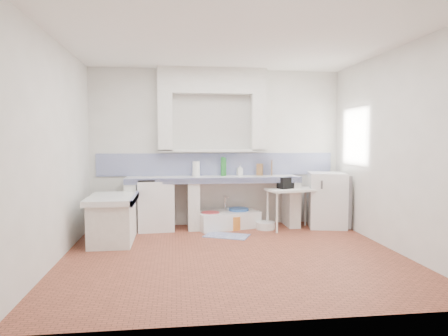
{
  "coord_description": "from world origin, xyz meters",
  "views": [
    {
      "loc": [
        -0.77,
        -5.22,
        1.54
      ],
      "look_at": [
        0.0,
        1.0,
        1.1
      ],
      "focal_mm": 32.14,
      "sensor_mm": 36.0,
      "label": 1
    }
  ],
  "objects": [
    {
      "name": "counter_lip",
      "position": [
        -0.1,
        1.42,
        0.86
      ],
      "size": [
        3.0,
        0.04,
        0.1
      ],
      "primitive_type": "cube",
      "color": "navy",
      "rests_on": "ground"
    },
    {
      "name": "wall_right",
      "position": [
        2.25,
        0.0,
        1.4
      ],
      "size": [
        0.0,
        4.5,
        4.5
      ],
      "primitive_type": "plane",
      "rotation": [
        1.57,
        0.0,
        -1.57
      ],
      "color": "white",
      "rests_on": "ground"
    },
    {
      "name": "water_bottle_a",
      "position": [
        -0.01,
        1.85,
        0.14
      ],
      "size": [
        0.08,
        0.08,
        0.28
      ],
      "primitive_type": "cylinder",
      "rotation": [
        0.0,
        0.0,
        -0.06
      ],
      "color": "silver",
      "rests_on": "ground"
    },
    {
      "name": "bucket_blue",
      "position": [
        0.35,
        1.73,
        0.17
      ],
      "size": [
        0.45,
        0.45,
        0.33
      ],
      "primitive_type": "cylinder",
      "rotation": [
        0.0,
        0.0,
        0.36
      ],
      "color": "#3161B1",
      "rests_on": "ground"
    },
    {
      "name": "counter_pier_left",
      "position": [
        -1.5,
        1.7,
        0.41
      ],
      "size": [
        0.2,
        0.55,
        0.82
      ],
      "primitive_type": "cube",
      "color": "white",
      "rests_on": "ground"
    },
    {
      "name": "rug",
      "position": [
        0.05,
        1.06,
        0.01
      ],
      "size": [
        0.79,
        0.65,
        0.01
      ],
      "primitive_type": "cube",
      "rotation": [
        0.0,
        0.0,
        -0.43
      ],
      "color": "navy",
      "rests_on": "ground"
    },
    {
      "name": "backsplash",
      "position": [
        0.0,
        1.99,
        1.1
      ],
      "size": [
        4.27,
        0.03,
        0.4
      ],
      "primitive_type": "cube",
      "color": "navy",
      "rests_on": "ground"
    },
    {
      "name": "stove",
      "position": [
        -1.1,
        1.68,
        0.43
      ],
      "size": [
        0.64,
        0.62,
        0.85
      ],
      "primitive_type": "cube",
      "rotation": [
        0.0,
        0.0,
        0.07
      ],
      "color": "white",
      "rests_on": "ground"
    },
    {
      "name": "alcove_mass",
      "position": [
        -0.1,
        1.88,
        2.58
      ],
      "size": [
        1.9,
        0.25,
        0.45
      ],
      "primitive_type": "cube",
      "color": "white",
      "rests_on": "ground"
    },
    {
      "name": "green_bottle_a",
      "position": [
        0.08,
        1.84,
        1.07
      ],
      "size": [
        0.09,
        0.09,
        0.34
      ],
      "primitive_type": "cylinder",
      "rotation": [
        0.0,
        0.0,
        -0.24
      ],
      "color": "#206D29",
      "rests_on": "counter_slab"
    },
    {
      "name": "counter_pier_mid",
      "position": [
        -0.45,
        1.7,
        0.41
      ],
      "size": [
        0.2,
        0.55,
        0.82
      ],
      "primitive_type": "cube",
      "color": "white",
      "rests_on": "ground"
    },
    {
      "name": "basin_white",
      "position": [
        0.78,
        1.47,
        0.06
      ],
      "size": [
        0.36,
        0.36,
        0.12
      ],
      "primitive_type": "cylinder",
      "rotation": [
        0.0,
        0.0,
        0.12
      ],
      "color": "white",
      "rests_on": "ground"
    },
    {
      "name": "paper_towel",
      "position": [
        -0.39,
        1.85,
        1.03
      ],
      "size": [
        0.17,
        0.17,
        0.26
      ],
      "primitive_type": "cylinder",
      "rotation": [
        0.0,
        0.0,
        0.4
      ],
      "color": "white",
      "rests_on": "counter_slab"
    },
    {
      "name": "green_bottle_b",
      "position": [
        0.11,
        1.85,
        1.06
      ],
      "size": [
        0.07,
        0.07,
        0.32
      ],
      "primitive_type": "cylinder",
      "rotation": [
        0.0,
        0.0,
        0.0
      ],
      "color": "#206D29",
      "rests_on": "counter_slab"
    },
    {
      "name": "bucket_orange",
      "position": [
        0.24,
        1.53,
        0.12
      ],
      "size": [
        0.29,
        0.29,
        0.23
      ],
      "primitive_type": "cylinder",
      "rotation": [
        0.0,
        0.0,
        -0.15
      ],
      "color": "orange",
      "rests_on": "ground"
    },
    {
      "name": "counter_pier_right",
      "position": [
        1.3,
        1.7,
        0.41
      ],
      "size": [
        0.2,
        0.55,
        0.82
      ],
      "primitive_type": "cube",
      "color": "white",
      "rests_on": "ground"
    },
    {
      "name": "side_table",
      "position": [
        1.23,
        1.42,
        0.35
      ],
      "size": [
        0.92,
        0.63,
        0.04
      ],
      "primitive_type": "cube",
      "rotation": [
        0.0,
        0.0,
        0.2
      ],
      "color": "white",
      "rests_on": "ground"
    },
    {
      "name": "knife_block",
      "position": [
        0.76,
        1.85,
        1.01
      ],
      "size": [
        0.13,
        0.12,
        0.21
      ],
      "primitive_type": "cube",
      "rotation": [
        0.0,
        0.0,
        -0.43
      ],
      "color": "olive",
      "rests_on": "counter_slab"
    },
    {
      "name": "ceiling",
      "position": [
        0.0,
        0.0,
        2.8
      ],
      "size": [
        4.5,
        4.5,
        0.0
      ],
      "primitive_type": "plane",
      "rotation": [
        3.14,
        0.0,
        0.0
      ],
      "color": "white",
      "rests_on": "ground"
    },
    {
      "name": "peninsula_base",
      "position": [
        -1.7,
        0.9,
        0.31
      ],
      "size": [
        0.6,
        1.0,
        0.62
      ],
      "primitive_type": "cube",
      "color": "white",
      "rests_on": "ground"
    },
    {
      "name": "sink",
      "position": [
        0.13,
        1.69,
        0.13
      ],
      "size": [
        1.2,
        0.87,
        0.26
      ],
      "primitive_type": "cube",
      "rotation": [
        0.0,
        0.0,
        0.29
      ],
      "color": "white",
      "rests_on": "ground"
    },
    {
      "name": "peninsula_lip",
      "position": [
        -1.37,
        0.9,
        0.66
      ],
      "size": [
        0.04,
        1.1,
        0.1
      ],
      "primitive_type": "cube",
      "color": "navy",
      "rests_on": "ground"
    },
    {
      "name": "water_bottle_b",
      "position": [
        0.19,
        1.85,
        0.17
      ],
      "size": [
        0.11,
        0.11,
        0.33
      ],
      "primitive_type": "cylinder",
      "rotation": [
        0.0,
        0.0,
        -0.34
      ],
      "color": "silver",
      "rests_on": "ground"
    },
    {
      "name": "floor",
      "position": [
        0.0,
        0.0,
        0.0
      ],
      "size": [
        4.5,
        4.5,
        0.0
      ],
      "primitive_type": "plane",
      "color": "#994A33",
      "rests_on": "ground"
    },
    {
      "name": "soap_bottle",
      "position": [
        0.39,
        1.85,
        1.0
      ],
      "size": [
        0.11,
        0.11,
        0.21
      ],
      "primitive_type": "imported",
      "rotation": [
        0.0,
        0.0,
        0.22
      ],
      "color": "white",
      "rests_on": "counter_slab"
    },
    {
      "name": "cutting_board",
      "position": [
        0.98,
        1.85,
        1.04
      ],
      "size": [
        0.07,
        0.2,
        0.27
      ],
      "primitive_type": "cube",
      "rotation": [
        0.0,
        0.0,
        -0.28
      ],
      "color": "olive",
      "rests_on": "counter_slab"
    },
    {
      "name": "window_frame",
      "position": [
        2.42,
        1.2,
        1.6
      ],
      "size": [
        0.35,
        0.86,
        1.06
      ],
      "primitive_type": "cube",
      "color": "#341E10",
      "rests_on": "ground"
    },
    {
      "name": "peninsula_top",
      "position": [
        -1.7,
        0.9,
        0.66
      ],
      "size": [
        0.7,
        1.1,
        0.08
      ],
      "primitive_type": "cube",
      "color": "white",
      "rests_on": "ground"
    },
    {
      "name": "black_bag",
      "position": [
        1.16,
        1.47,
        0.8
      ],
      "size": [
        0.36,
        0.29,
        0.2
      ],
      "primitive_type": "cube",
      "rotation": [
        0.0,
        0.0,
        0.42
      ],
      "color": "black",
      "rests_on": "side_table"
    },
    {
      "name": "lace_valance",
      "position": [
        2.28,
        1.2,
        1.98
      ],
      "size": [
        0.01,
        0.84,
        0.24
      ],
      "primitive_type": "cube",
      "color": "white",
      "rests_on": "ground"
    },
    {
      "name": "bucket_red",
      "position": [
        -0.16,
        1.58,
        0.15
      ],
      "size": [
        0.39,
        0.39,
        0.3
      ],
      "primitive_type": "cylinder",
      "rotation": [
        0.0,
        0.0,
        -0.25
      ],
      "color": "#C83439",
      "rests_on": "ground"
    },
    {
      "name": "wall_left",
      "position": [
        -2.25,
        0.0,
        1.4
      ],
      "size": [
        0.0,
        4.5,
        4.5
      ],
      "primitive_type": "plane",
      "rotation": [
        1.57,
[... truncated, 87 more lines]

